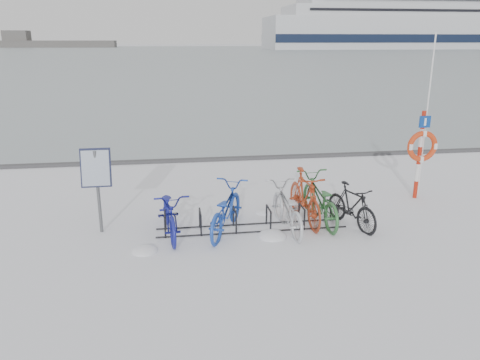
{
  "coord_description": "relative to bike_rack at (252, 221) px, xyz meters",
  "views": [
    {
      "loc": [
        -1.57,
        -9.04,
        3.83
      ],
      "look_at": [
        -0.16,
        0.6,
        0.91
      ],
      "focal_mm": 35.0,
      "sensor_mm": 36.0,
      "label": 1
    }
  ],
  "objects": [
    {
      "name": "ground",
      "position": [
        0.0,
        0.0,
        -0.18
      ],
      "size": [
        900.0,
        900.0,
        0.0
      ],
      "primitive_type": "plane",
      "color": "white",
      "rests_on": "ground"
    },
    {
      "name": "ice_sheet",
      "position": [
        0.0,
        155.0,
        -0.17
      ],
      "size": [
        400.0,
        298.0,
        0.02
      ],
      "primitive_type": "cube",
      "color": "#929FA5",
      "rests_on": "ground"
    },
    {
      "name": "quay_edge",
      "position": [
        0.0,
        5.9,
        -0.13
      ],
      "size": [
        400.0,
        0.25,
        0.1
      ],
      "primitive_type": "cube",
      "color": "#3F3F42",
      "rests_on": "ground"
    },
    {
      "name": "bike_rack",
      "position": [
        0.0,
        0.0,
        0.0
      ],
      "size": [
        4.0,
        0.48,
        0.46
      ],
      "color": "black",
      "rests_on": "ground"
    },
    {
      "name": "info_board",
      "position": [
        -3.12,
        0.27,
        1.1
      ],
      "size": [
        0.59,
        0.23,
        1.78
      ],
      "rotation": [
        0.0,
        0.0,
        0.0
      ],
      "color": "#595B5E",
      "rests_on": "ground"
    },
    {
      "name": "lifebuoy_station",
      "position": [
        4.43,
        1.34,
        1.16
      ],
      "size": [
        0.77,
        0.22,
        4.0
      ],
      "color": "#AD1F0D",
      "rests_on": "ground"
    },
    {
      "name": "cruise_ferry",
      "position": [
        115.6,
        192.12,
        13.56
      ],
      "size": [
        153.57,
        28.93,
        50.46
      ],
      "color": "silver",
      "rests_on": "ground"
    },
    {
      "name": "bike_0",
      "position": [
        -1.7,
        -0.0,
        0.33
      ],
      "size": [
        0.87,
        1.99,
        1.01
      ],
      "primitive_type": "imported",
      "rotation": [
        0.0,
        0.0,
        0.11
      ],
      "color": "navy",
      "rests_on": "ground"
    },
    {
      "name": "bike_1",
      "position": [
        -0.56,
        -0.04,
        0.34
      ],
      "size": [
        1.41,
        2.09,
        1.04
      ],
      "primitive_type": "imported",
      "rotation": [
        0.0,
        0.0,
        2.74
      ],
      "color": "#1C43AE",
      "rests_on": "ground"
    },
    {
      "name": "bike_2",
      "position": [
        0.72,
        -0.1,
        0.32
      ],
      "size": [
        0.81,
        1.95,
        1.0
      ],
      "primitive_type": "imported",
      "rotation": [
        0.0,
        0.0,
        3.22
      ],
      "color": "#B7BBC0",
      "rests_on": "ground"
    },
    {
      "name": "bike_3",
      "position": [
        1.22,
        0.29,
        0.41
      ],
      "size": [
        0.67,
        1.98,
        1.17
      ],
      "primitive_type": "imported",
      "rotation": [
        0.0,
        0.0,
        0.06
      ],
      "color": "#9E3519",
      "rests_on": "ground"
    },
    {
      "name": "bike_4",
      "position": [
        1.54,
        0.24,
        0.35
      ],
      "size": [
        0.83,
        2.07,
        1.07
      ],
      "primitive_type": "imported",
      "rotation": [
        0.0,
        0.0,
        3.2
      ],
      "color": "#306A35",
      "rests_on": "ground"
    },
    {
      "name": "bike_5",
      "position": [
        2.13,
        -0.13,
        0.3
      ],
      "size": [
        0.92,
        1.65,
        0.96
      ],
      "primitive_type": "imported",
      "rotation": [
        0.0,
        0.0,
        0.31
      ],
      "color": "black",
      "rests_on": "ground"
    },
    {
      "name": "snow_drifts",
      "position": [
        -0.06,
        -0.12,
        -0.18
      ],
      "size": [
        5.28,
        2.12,
        0.21
      ],
      "color": "white",
      "rests_on": "ground"
    }
  ]
}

